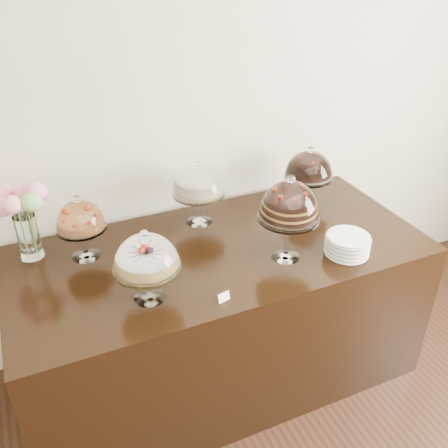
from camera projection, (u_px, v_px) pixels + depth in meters
name	position (u px, v px, depth m)	size (l,w,h in m)	color
wall_back	(190.00, 107.00, 2.78)	(5.00, 0.04, 3.00)	beige
display_counter	(220.00, 314.00, 2.87)	(2.20, 1.00, 0.90)	black
cake_stand_sugar_sponge	(146.00, 256.00, 2.17)	(0.30, 0.30, 0.36)	white
cake_stand_choco_layer	(289.00, 204.00, 2.42)	(0.31, 0.31, 0.46)	white
cake_stand_cheesecake	(198.00, 183.00, 2.76)	(0.30, 0.30, 0.38)	white
cake_stand_dark_choco	(309.00, 167.00, 2.97)	(0.29, 0.29, 0.36)	white
cake_stand_fruit_tart	(80.00, 219.00, 2.47)	(0.25, 0.25, 0.35)	white
flower_vase	(22.00, 212.00, 2.45)	(0.26, 0.30, 0.40)	white
plate_stack	(347.00, 245.00, 2.57)	(0.22, 0.22, 0.10)	white
price_card_left	(224.00, 297.00, 2.26)	(0.06, 0.01, 0.04)	white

